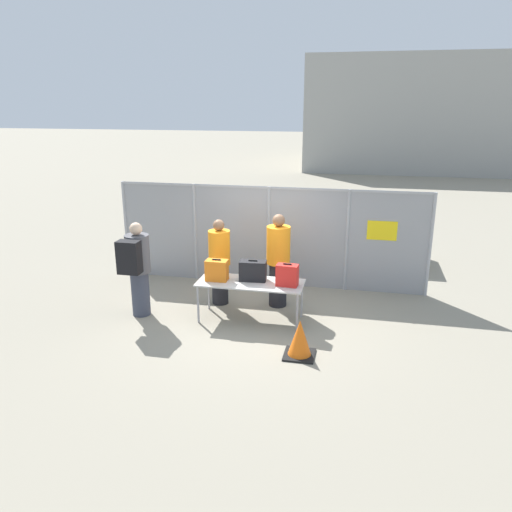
{
  "coord_description": "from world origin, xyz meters",
  "views": [
    {
      "loc": [
        1.93,
        -8.43,
        3.86
      ],
      "look_at": [
        0.01,
        0.43,
        1.05
      ],
      "focal_mm": 35.0,
      "sensor_mm": 36.0,
      "label": 1
    }
  ],
  "objects": [
    {
      "name": "traveler_hooded",
      "position": [
        -2.03,
        -0.43,
        0.98
      ],
      "size": [
        0.44,
        0.68,
        1.78
      ],
      "rotation": [
        0.0,
        0.0,
        0.14
      ],
      "color": "#383D4C",
      "rests_on": "ground_plane"
    },
    {
      "name": "fence_section",
      "position": [
        0.02,
        1.77,
        1.13
      ],
      "size": [
        6.72,
        0.07,
        2.16
      ],
      "color": "#9EA0A5",
      "rests_on": "ground_plane"
    },
    {
      "name": "security_worker_near",
      "position": [
        0.41,
        0.61,
        0.95
      ],
      "size": [
        0.46,
        0.46,
        1.84
      ],
      "rotation": [
        0.0,
        0.0,
        3.34
      ],
      "color": "black",
      "rests_on": "ground_plane"
    },
    {
      "name": "traffic_cone",
      "position": [
        1.1,
        -1.35,
        0.28
      ],
      "size": [
        0.49,
        0.49,
        0.61
      ],
      "color": "black",
      "rests_on": "ground_plane"
    },
    {
      "name": "suitcase_red",
      "position": [
        0.71,
        -0.21,
        0.94
      ],
      "size": [
        0.39,
        0.24,
        0.41
      ],
      "color": "red",
      "rests_on": "inspection_table"
    },
    {
      "name": "ground_plane",
      "position": [
        0.0,
        0.0,
        0.0
      ],
      "size": [
        120.0,
        120.0,
        0.0
      ],
      "primitive_type": "plane",
      "color": "gray"
    },
    {
      "name": "suitcase_black",
      "position": [
        0.06,
        -0.08,
        0.92
      ],
      "size": [
        0.5,
        0.28,
        0.39
      ],
      "color": "black",
      "rests_on": "inspection_table"
    },
    {
      "name": "distant_hangar",
      "position": [
        4.61,
        25.32,
        3.17
      ],
      "size": [
        12.28,
        11.05,
        6.33
      ],
      "color": "#999993",
      "rests_on": "ground_plane"
    },
    {
      "name": "security_worker_far",
      "position": [
        -0.73,
        0.49,
        0.88
      ],
      "size": [
        0.42,
        0.42,
        1.71
      ],
      "rotation": [
        0.0,
        0.0,
        3.04
      ],
      "color": "black",
      "rests_on": "ground_plane"
    },
    {
      "name": "inspection_table",
      "position": [
        0.04,
        -0.17,
        0.69
      ],
      "size": [
        1.92,
        0.76,
        0.74
      ],
      "color": "#B2B2AD",
      "rests_on": "ground_plane"
    },
    {
      "name": "suitcase_orange",
      "position": [
        -0.58,
        -0.21,
        0.93
      ],
      "size": [
        0.4,
        0.24,
        0.41
      ],
      "color": "orange",
      "rests_on": "inspection_table"
    },
    {
      "name": "utility_trailer",
      "position": [
        1.97,
        3.89,
        0.39
      ],
      "size": [
        3.87,
        2.19,
        0.65
      ],
      "color": "white",
      "rests_on": "ground_plane"
    }
  ]
}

